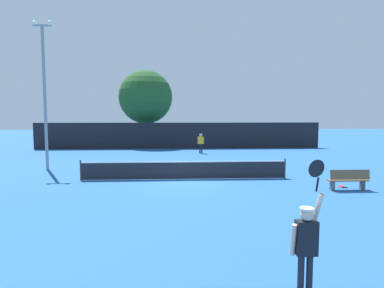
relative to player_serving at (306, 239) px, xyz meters
name	(u,v)px	position (x,y,z in m)	size (l,w,h in m)	color
ground_plane	(185,179)	(-1.84, 11.48, -1.15)	(120.00, 120.00, 0.00)	#235693
tennis_net	(185,170)	(-1.84, 11.48, -0.63)	(10.85, 0.08, 1.07)	#232328
perimeter_fence	(179,136)	(-1.84, 27.44, 0.16)	(28.63, 0.12, 2.61)	black
player_serving	(306,239)	(0.00, 0.00, 0.00)	(0.68, 0.40, 2.58)	black
player_receiving	(201,141)	(-0.01, 23.19, -0.10)	(0.57, 0.25, 1.71)	yellow
tennis_ball	(140,176)	(-4.30, 12.49, -1.11)	(0.07, 0.07, 0.07)	#CCE033
spare_racket	(342,186)	(5.55, 9.27, -1.13)	(0.28, 0.52, 0.04)	black
courtside_bench	(348,180)	(5.45, 8.54, -0.67)	(1.80, 0.44, 0.95)	brown
light_pole	(44,87)	(-10.26, 15.10, 3.93)	(1.18, 0.28, 9.01)	gray
large_tree	(146,97)	(-5.42, 30.56, 4.15)	(5.79, 5.79, 8.21)	brown
parked_car_near	(159,136)	(-4.28, 36.02, -0.37)	(2.18, 4.32, 1.69)	black
parked_car_mid	(228,136)	(4.36, 35.15, -0.37)	(1.95, 4.22, 1.69)	white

